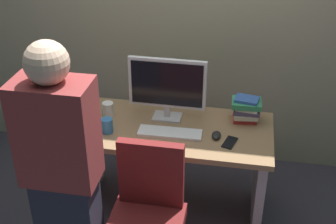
{
  "coord_description": "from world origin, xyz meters",
  "views": [
    {
      "loc": [
        0.47,
        -2.62,
        2.38
      ],
      "look_at": [
        0.0,
        -0.05,
        0.88
      ],
      "focal_mm": 48.44,
      "sensor_mm": 36.0,
      "label": 1
    }
  ],
  "objects": [
    {
      "name": "mouse",
      "position": [
        0.33,
        -0.07,
        0.75
      ],
      "size": [
        0.06,
        0.1,
        0.03
      ],
      "primitive_type": "ellipsoid",
      "color": "black",
      "rests_on": "desk"
    },
    {
      "name": "book_stack",
      "position": [
        0.51,
        0.18,
        0.83
      ],
      "size": [
        0.21,
        0.18,
        0.19
      ],
      "color": "red",
      "rests_on": "desk"
    },
    {
      "name": "cup_by_monitor",
      "position": [
        -0.47,
        0.09,
        0.78
      ],
      "size": [
        0.08,
        0.08,
        0.1
      ],
      "primitive_type": "cylinder",
      "color": "white",
      "rests_on": "desk"
    },
    {
      "name": "keyboard",
      "position": [
        0.02,
        -0.09,
        0.74
      ],
      "size": [
        0.43,
        0.14,
        0.02
      ],
      "primitive_type": "cube",
      "rotation": [
        0.0,
        0.0,
        0.02
      ],
      "color": "white",
      "rests_on": "desk"
    },
    {
      "name": "desk",
      "position": [
        0.0,
        0.0,
        0.51
      ],
      "size": [
        1.42,
        0.67,
        0.73
      ],
      "color": "#93704C",
      "rests_on": "ground"
    },
    {
      "name": "cup_near_keyboard",
      "position": [
        -0.4,
        -0.14,
        0.78
      ],
      "size": [
        0.08,
        0.08,
        0.1
      ],
      "primitive_type": "cylinder",
      "color": "#3372B2",
      "rests_on": "desk"
    },
    {
      "name": "person_at_desk",
      "position": [
        -0.44,
        -0.81,
        0.84
      ],
      "size": [
        0.4,
        0.24,
        1.64
      ],
      "color": "#262838",
      "rests_on": "ground"
    },
    {
      "name": "monitor",
      "position": [
        -0.04,
        0.12,
        0.99
      ],
      "size": [
        0.54,
        0.14,
        0.46
      ],
      "color": "silver",
      "rests_on": "desk"
    },
    {
      "name": "cell_phone",
      "position": [
        0.42,
        -0.12,
        0.74
      ],
      "size": [
        0.11,
        0.16,
        0.01
      ],
      "primitive_type": "cube",
      "rotation": [
        0.0,
        0.0,
        -0.27
      ],
      "color": "black",
      "rests_on": "desk"
    },
    {
      "name": "ground_plane",
      "position": [
        0.0,
        0.0,
        0.0
      ],
      "size": [
        9.0,
        9.0,
        0.0
      ],
      "primitive_type": "plane",
      "color": "#3D3842"
    }
  ]
}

